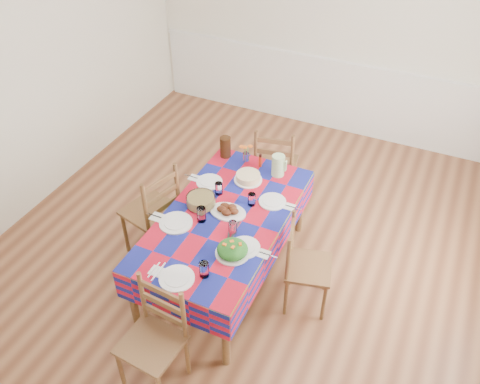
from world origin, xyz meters
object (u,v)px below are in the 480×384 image
object	(u,v)px
chair_far	(275,166)
chair_right	(304,266)
green_pitcher	(278,165)
chair_left	(153,212)
meat_platter	(228,210)
chair_near	(155,340)
dining_table	(225,222)
tea_pitcher	(225,147)

from	to	relation	value
chair_far	chair_right	bearing A→B (deg)	110.48
green_pitcher	chair_left	size ratio (longest dim) A/B	0.21
meat_platter	chair_near	size ratio (longest dim) A/B	0.34
meat_platter	chair_far	size ratio (longest dim) A/B	0.34
green_pitcher	chair_right	bearing A→B (deg)	-53.83
chair_near	meat_platter	bearing A→B (deg)	94.54
dining_table	chair_far	bearing A→B (deg)	89.57
dining_table	tea_pitcher	bearing A→B (deg)	115.60
dining_table	chair_near	size ratio (longest dim) A/B	1.96
meat_platter	green_pitcher	world-z (taller)	green_pitcher
green_pitcher	tea_pitcher	bearing A→B (deg)	173.56
chair_left	chair_far	bearing A→B (deg)	162.36
meat_platter	chair_right	distance (m)	0.77
dining_table	chair_right	size ratio (longest dim) A/B	2.08
meat_platter	chair_left	xyz separation A→B (m)	(-0.72, -0.06, -0.24)
dining_table	green_pitcher	size ratio (longest dim) A/B	8.85
green_pitcher	tea_pitcher	xyz separation A→B (m)	(-0.56, 0.06, 0.00)
meat_platter	tea_pitcher	size ratio (longest dim) A/B	1.52
meat_platter	chair_right	bearing A→B (deg)	-4.51
chair_near	green_pitcher	bearing A→B (deg)	89.00
green_pitcher	chair_right	size ratio (longest dim) A/B	0.23
dining_table	chair_far	xyz separation A→B (m)	(0.01, 1.12, -0.16)
meat_platter	green_pitcher	size ratio (longest dim) A/B	1.55
chair_near	chair_left	bearing A→B (deg)	127.40
chair_left	meat_platter	bearing A→B (deg)	109.24
chair_near	chair_right	xyz separation A→B (m)	(0.71, 1.11, -0.03)
dining_table	meat_platter	bearing A→B (deg)	80.43
meat_platter	chair_near	world-z (taller)	chair_near
tea_pitcher	chair_near	size ratio (longest dim) A/B	0.22
chair_near	chair_right	world-z (taller)	chair_near
chair_near	chair_right	distance (m)	1.32
green_pitcher	chair_near	world-z (taller)	chair_near
chair_right	chair_near	bearing A→B (deg)	133.35
chair_far	chair_right	xyz separation A→B (m)	(0.70, -1.13, -0.03)
dining_table	chair_far	distance (m)	1.13
dining_table	chair_right	bearing A→B (deg)	-0.78
chair_near	dining_table	bearing A→B (deg)	94.93
chair_near	chair_far	distance (m)	2.24
chair_left	chair_right	distance (m)	1.42
green_pitcher	tea_pitcher	size ratio (longest dim) A/B	0.99
green_pitcher	chair_right	xyz separation A→B (m)	(0.52, -0.72, -0.37)
green_pitcher	chair_right	distance (m)	0.96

